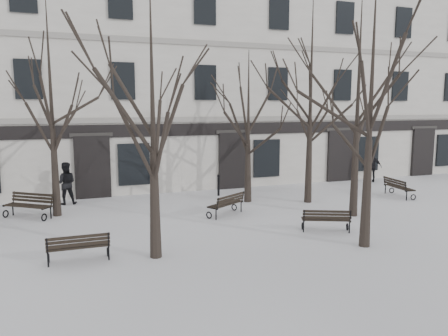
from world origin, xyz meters
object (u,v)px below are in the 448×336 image
tree_2 (372,85)px  tree_3 (359,83)px  bench_1 (79,246)px  bench_2 (326,219)px  bench_3 (29,205)px  tree_1 (152,95)px  bench_4 (227,204)px  bench_5 (398,187)px

tree_2 → tree_3: size_ratio=0.95×
bench_1 → bench_2: bench_1 is taller
tree_3 → bench_3: 13.36m
tree_1 → bench_4: size_ratio=4.13×
bench_3 → bench_5: bench_3 is taller
tree_3 → bench_5: size_ratio=4.52×
bench_2 → bench_3: 11.12m
tree_1 → bench_5: size_ratio=4.02×
bench_2 → bench_1: bearing=25.1°
tree_3 → tree_1: bearing=-166.2°
tree_1 → tree_2: 6.33m
bench_1 → bench_4: bearing=-148.1°
tree_1 → tree_2: size_ratio=0.93×
bench_4 → bench_5: (8.83, 0.52, 0.01)m
tree_2 → bench_1: tree_2 is taller
bench_1 → tree_2: bearing=169.8°
bench_1 → bench_2: 8.02m
bench_3 → tree_2: bearing=1.1°
tree_3 → bench_5: 6.66m
bench_4 → bench_2: bearing=93.6°
bench_3 → bench_5: size_ratio=1.03×
bench_2 → tree_3: bearing=-121.8°
tree_2 → bench_4: 7.16m
tree_2 → bench_5: tree_2 is taller
tree_3 → bench_4: size_ratio=4.65×
bench_3 → bench_4: bearing=20.1°
tree_1 → bench_2: size_ratio=4.29×
tree_2 → bench_2: (-0.25, 1.72, -4.42)m
tree_3 → bench_1: tree_3 is taller
bench_4 → tree_2: bearing=85.5°
bench_2 → bench_4: (-2.38, 3.29, 0.03)m
bench_5 → bench_2: bearing=127.9°
bench_2 → bench_5: (6.45, 3.81, 0.04)m
tree_1 → bench_5: bearing=19.1°
bench_2 → bench_4: bench_4 is taller
tree_3 → bench_3: bearing=161.3°
tree_3 → bench_1: (-10.26, -1.70, -4.66)m
tree_2 → bench_3: tree_2 is taller
bench_5 → bench_3: bearing=91.1°
tree_1 → tree_3: 8.46m
tree_1 → bench_4: 6.60m
bench_1 → bench_3: bench_3 is taller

